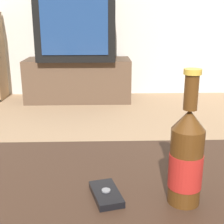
{
  "coord_description": "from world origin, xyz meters",
  "views": [
    {
      "loc": [
        -0.01,
        -0.51,
        0.84
      ],
      "look_at": [
        0.02,
        0.34,
        0.58
      ],
      "focal_mm": 50.0,
      "sensor_mm": 36.0,
      "label": 1
    }
  ],
  "objects_px": {
    "tv_stand": "(78,80)",
    "cell_phone": "(106,194)",
    "television": "(77,25)",
    "beer_bottle": "(186,158)"
  },
  "relations": [
    {
      "from": "tv_stand",
      "to": "cell_phone",
      "type": "distance_m",
      "value": 2.7
    },
    {
      "from": "television",
      "to": "cell_phone",
      "type": "bearing_deg",
      "value": -84.55
    },
    {
      "from": "tv_stand",
      "to": "beer_bottle",
      "type": "distance_m",
      "value": 2.74
    },
    {
      "from": "television",
      "to": "beer_bottle",
      "type": "xyz_separation_m",
      "value": [
        0.41,
        -2.69,
        -0.19
      ]
    },
    {
      "from": "tv_stand",
      "to": "cell_phone",
      "type": "bearing_deg",
      "value": -84.56
    },
    {
      "from": "tv_stand",
      "to": "cell_phone",
      "type": "xyz_separation_m",
      "value": [
        0.25,
        -2.67,
        0.27
      ]
    },
    {
      "from": "television",
      "to": "tv_stand",
      "type": "bearing_deg",
      "value": 90.0
    },
    {
      "from": "beer_bottle",
      "to": "cell_phone",
      "type": "relative_size",
      "value": 2.49
    },
    {
      "from": "television",
      "to": "beer_bottle",
      "type": "relative_size",
      "value": 2.78
    },
    {
      "from": "cell_phone",
      "to": "beer_bottle",
      "type": "bearing_deg",
      "value": -21.81
    }
  ]
}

